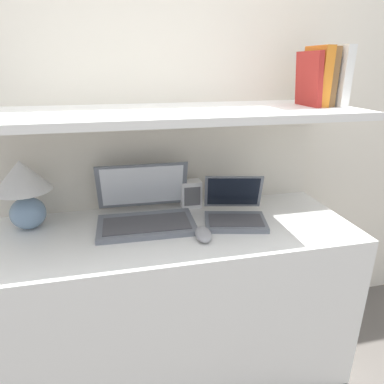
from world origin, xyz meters
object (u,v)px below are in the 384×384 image
Objects in this scene: book_white at (335,76)px; book_red at (309,79)px; laptop_large at (145,211)px; book_brown at (325,77)px; table_lamp at (23,187)px; laptop_small at (235,212)px; computer_mouse at (203,234)px; router_box at (191,194)px; book_orange at (317,76)px.

book_white reaches higher than book_red.
laptop_large is 1.77× the size of book_brown.
table_lamp is at bearing 176.55° from book_brown.
table_lamp is 0.47m from laptop_large.
book_white is at bearing -3.33° from table_lamp.
book_brown reaches higher than laptop_large.
book_white is 1.02× the size of book_brown.
laptop_large is 0.37m from laptop_small.
laptop_large is 0.83m from book_red.
laptop_small is 0.60m from book_red.
laptop_small is (0.36, -0.06, -0.01)m from laptop_large.
computer_mouse is at bearing -44.24° from laptop_large.
book_white is (1.23, -0.07, 0.40)m from table_lamp.
book_white reaches higher than laptop_large.
book_white reaches higher than router_box.
book_red is at bearing 20.20° from computer_mouse.
laptop_large reaches higher than router_box.
book_orange is at bearing -1.65° from laptop_large.
computer_mouse is at bearing -162.33° from book_brown.
router_box is at bearing 162.02° from book_red.
laptop_small is 0.21m from computer_mouse.
computer_mouse is 0.78m from book_brown.
book_orange reaches higher than laptop_small.
book_brown is 0.99× the size of book_orange.
laptop_small is at bearing -171.49° from book_red.
laptop_large is 0.93m from book_white.
book_orange is 0.03m from book_red.
laptop_large is 3.15× the size of computer_mouse.
book_white reaches higher than book_orange.
table_lamp reaches higher than computer_mouse.
laptop_large is 1.33× the size of laptop_small.
book_brown is at bearing -15.60° from router_box.
router_box is at bearing 165.54° from book_white.
book_red reaches higher than table_lamp.
computer_mouse is 0.56× the size of book_brown.
computer_mouse is 0.73m from book_red.
router_box is 0.55× the size of book_orange.
laptop_small is 1.29× the size of book_white.
laptop_small is 1.42× the size of book_red.
laptop_small is 2.36× the size of computer_mouse.
router_box is at bearing 6.13° from table_lamp.
laptop_small is 2.39× the size of router_box.
router_box is (-0.14, 0.19, 0.02)m from laptop_small.
computer_mouse is (0.65, -0.24, -0.15)m from table_lamp.
book_brown is 0.04m from book_orange.
book_brown reaches higher than router_box.
book_brown reaches higher than laptop_small.
book_brown is at bearing -1.57° from laptop_large.
laptop_small is 0.67m from book_white.
table_lamp is at bearing 173.53° from laptop_large.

